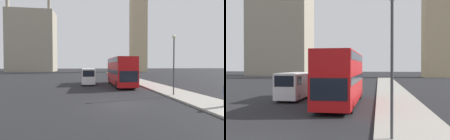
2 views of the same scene
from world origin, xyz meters
TOP-DOWN VIEW (x-y plane):
  - building_block_distant at (-29.10, 76.54)m, footprint 21.12×12.34m
  - red_double_decker_bus at (2.28, 12.53)m, footprint 2.62×11.00m
  - white_van at (-2.47, 14.98)m, footprint 1.99×6.11m
  - street_lamp at (5.73, 2.72)m, footprint 0.36×0.36m

SIDE VIEW (x-z plane):
  - white_van at x=-2.47m, z-range 0.10..2.58m
  - red_double_decker_bus at x=2.28m, z-range 0.25..4.40m
  - street_lamp at x=5.73m, z-range 1.06..6.91m
  - building_block_distant at x=-29.10m, z-range -3.13..32.26m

